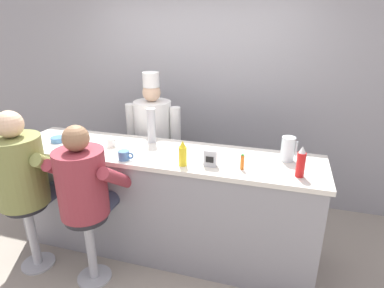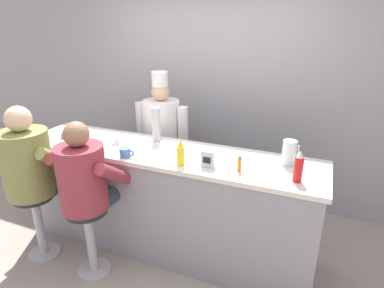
{
  "view_description": "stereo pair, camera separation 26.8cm",
  "coord_description": "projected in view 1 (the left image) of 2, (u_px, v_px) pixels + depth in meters",
  "views": [
    {
      "loc": [
        1.03,
        -2.15,
        2.13
      ],
      "look_at": [
        0.3,
        0.31,
        1.16
      ],
      "focal_mm": 30.0,
      "sensor_mm": 36.0,
      "label": 1
    },
    {
      "loc": [
        1.29,
        -2.06,
        2.13
      ],
      "look_at": [
        0.3,
        0.31,
        1.16
      ],
      "focal_mm": 30.0,
      "sensor_mm": 36.0,
      "label": 2
    }
  ],
  "objects": [
    {
      "name": "hot_sauce_bottle_orange",
      "position": [
        242.0,
        162.0,
        2.53
      ],
      "size": [
        0.03,
        0.03,
        0.13
      ],
      "color": "orange",
      "rests_on": "diner_counter"
    },
    {
      "name": "mustard_bottle_yellow",
      "position": [
        183.0,
        154.0,
        2.58
      ],
      "size": [
        0.07,
        0.07,
        0.21
      ],
      "color": "yellow",
      "rests_on": "diner_counter"
    },
    {
      "name": "diner_seated_olive",
      "position": [
        23.0,
        174.0,
        2.72
      ],
      "size": [
        0.64,
        0.63,
        1.49
      ],
      "color": "#B2B5BA",
      "rests_on": "ground_plane"
    },
    {
      "name": "water_pitcher_clear",
      "position": [
        288.0,
        149.0,
        2.68
      ],
      "size": [
        0.13,
        0.11,
        0.21
      ],
      "color": "silver",
      "rests_on": "diner_counter"
    },
    {
      "name": "coffee_mug_blue",
      "position": [
        124.0,
        155.0,
        2.71
      ],
      "size": [
        0.14,
        0.09,
        0.08
      ],
      "color": "#4C7AB2",
      "rests_on": "diner_counter"
    },
    {
      "name": "wall_back",
      "position": [
        199.0,
        90.0,
        3.92
      ],
      "size": [
        10.0,
        0.06,
        2.7
      ],
      "color": "#99999E",
      "rests_on": "ground_plane"
    },
    {
      "name": "ketchup_bottle_red",
      "position": [
        301.0,
        163.0,
        2.39
      ],
      "size": [
        0.07,
        0.07,
        0.24
      ],
      "color": "red",
      "rests_on": "diner_counter"
    },
    {
      "name": "cup_stack_steel",
      "position": [
        151.0,
        125.0,
        3.07
      ],
      "size": [
        0.09,
        0.09,
        0.33
      ],
      "color": "#B7BABF",
      "rests_on": "diner_counter"
    },
    {
      "name": "diner_seated_maroon",
      "position": [
        85.0,
        187.0,
        2.57
      ],
      "size": [
        0.59,
        0.58,
        1.42
      ],
      "color": "#B2B5BA",
      "rests_on": "ground_plane"
    },
    {
      "name": "cook_in_whites_near",
      "position": [
        154.0,
        139.0,
        3.61
      ],
      "size": [
        0.64,
        0.41,
        1.64
      ],
      "color": "#232328",
      "rests_on": "ground_plane"
    },
    {
      "name": "breakfast_plate",
      "position": [
        91.0,
        152.0,
        2.86
      ],
      "size": [
        0.25,
        0.25,
        0.05
      ],
      "color": "white",
      "rests_on": "diner_counter"
    },
    {
      "name": "ground_plane",
      "position": [
        151.0,
        269.0,
        2.95
      ],
      "size": [
        20.0,
        20.0,
        0.0
      ],
      "primitive_type": "plane",
      "color": "#9E9384"
    },
    {
      "name": "diner_counter",
      "position": [
        163.0,
        202.0,
        3.08
      ],
      "size": [
        2.87,
        0.68,
        1.04
      ],
      "color": "gray",
      "rests_on": "ground_plane"
    },
    {
      "name": "napkin_dispenser_chrome",
      "position": [
        210.0,
        158.0,
        2.58
      ],
      "size": [
        0.1,
        0.06,
        0.14
      ],
      "color": "silver",
      "rests_on": "diner_counter"
    },
    {
      "name": "coffee_mug_white",
      "position": [
        111.0,
        142.0,
        3.0
      ],
      "size": [
        0.12,
        0.08,
        0.09
      ],
      "color": "white",
      "rests_on": "diner_counter"
    },
    {
      "name": "cereal_bowl",
      "position": [
        58.0,
        139.0,
        3.13
      ],
      "size": [
        0.13,
        0.13,
        0.05
      ],
      "color": "#4C7FB7",
      "rests_on": "diner_counter"
    }
  ]
}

